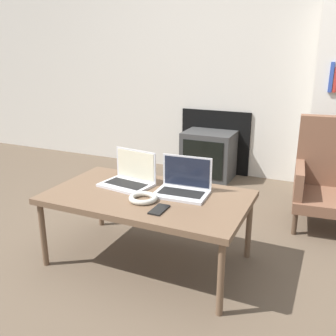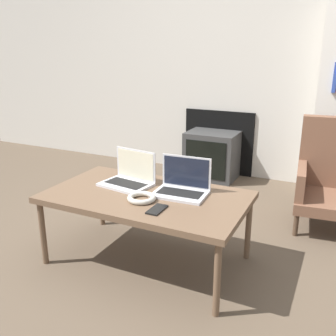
# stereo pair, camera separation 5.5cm
# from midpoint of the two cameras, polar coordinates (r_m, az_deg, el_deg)

# --- Properties ---
(ground_plane) EXTENTS (14.00, 14.00, 0.00)m
(ground_plane) POSITION_cam_midpoint_polar(r_m,az_deg,el_deg) (2.29, -6.25, -16.33)
(ground_plane) COLOR brown
(wall_back) EXTENTS (7.00, 0.08, 2.60)m
(wall_back) POSITION_cam_midpoint_polar(r_m,az_deg,el_deg) (3.91, 10.03, 17.54)
(wall_back) COLOR beige
(wall_back) RESTS_ON ground_plane
(table) EXTENTS (1.19, 0.69, 0.45)m
(table) POSITION_cam_midpoint_polar(r_m,az_deg,el_deg) (2.26, -3.86, -4.83)
(table) COLOR brown
(table) RESTS_ON ground_plane
(laptop_left) EXTENTS (0.34, 0.26, 0.21)m
(laptop_left) POSITION_cam_midpoint_polar(r_m,az_deg,el_deg) (2.40, -6.51, -1.43)
(laptop_left) COLOR silver
(laptop_left) RESTS_ON table
(laptop_right) EXTENTS (0.32, 0.24, 0.21)m
(laptop_right) POSITION_cam_midpoint_polar(r_m,az_deg,el_deg) (2.25, 1.64, -2.71)
(laptop_right) COLOR silver
(laptop_right) RESTS_ON table
(headphones) EXTENTS (0.17, 0.17, 0.03)m
(headphones) POSITION_cam_midpoint_polar(r_m,az_deg,el_deg) (2.15, -4.54, -4.61)
(headphones) COLOR beige
(headphones) RESTS_ON table
(phone) EXTENTS (0.07, 0.14, 0.01)m
(phone) POSITION_cam_midpoint_polar(r_m,az_deg,el_deg) (2.03, -2.15, -6.35)
(phone) COLOR black
(phone) RESTS_ON table
(tv) EXTENTS (0.51, 0.39, 0.48)m
(tv) POSITION_cam_midpoint_polar(r_m,az_deg,el_deg) (3.86, 5.80, 1.99)
(tv) COLOR #383838
(tv) RESTS_ON ground_plane
(armchair) EXTENTS (0.57, 0.59, 0.80)m
(armchair) POSITION_cam_midpoint_polar(r_m,az_deg,el_deg) (3.04, 23.25, -0.95)
(armchair) COLOR brown
(armchair) RESTS_ON ground_plane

